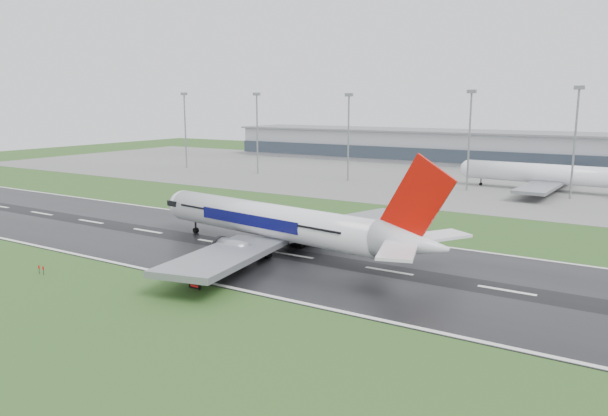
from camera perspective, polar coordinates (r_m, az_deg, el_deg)
The scene contains 12 objects.
ground at distance 122.42m, azimuth -8.96°, elevation -3.42°, with size 520.00×520.00×0.00m, color #264B1B.
runway at distance 122.41m, azimuth -8.96°, elevation -3.40°, with size 400.00×45.00×0.10m, color black.
apron at distance 230.31m, azimuth 11.73°, elevation 3.04°, with size 400.00×130.00×0.08m, color slate.
terminal at distance 286.41m, azimuth 15.96°, elevation 5.79°, with size 240.00×36.00×15.00m, color gray.
main_airliner at distance 110.11m, azimuth -1.89°, elevation 0.57°, with size 68.58×65.31×20.25m, color silver, non-canonical shape.
parked_airliner at distance 205.90m, azimuth 23.32°, elevation 4.12°, with size 62.74×58.41×18.39m, color white, non-canonical shape.
runway_sign at distance 92.83m, azimuth -10.87°, elevation -7.70°, with size 2.30×0.26×1.04m, color black, non-canonical shape.
floodmast_0 at distance 261.76m, azimuth -11.79°, elevation 7.46°, with size 0.64×0.64×32.27m, color gray.
floodmast_1 at distance 236.21m, azimuth -4.71°, elevation 7.29°, with size 0.64×0.64×31.90m, color gray.
floodmast_2 at distance 213.99m, azimuth 4.46°, elevation 6.88°, with size 0.64×0.64×31.33m, color gray.
floodmast_3 at distance 197.46m, azimuth 16.20°, elevation 6.30°, with size 0.64×0.64×32.12m, color gray.
floodmast_4 at distance 191.35m, azimuth 25.45°, elevation 5.70°, with size 0.64×0.64×32.94m, color gray.
Camera 1 is at (77.94, -89.73, 29.31)m, focal length 33.64 mm.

